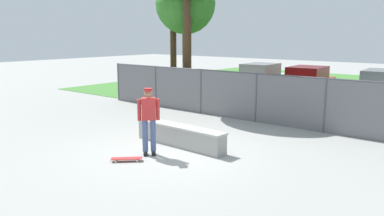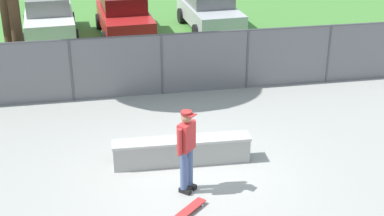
# 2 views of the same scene
# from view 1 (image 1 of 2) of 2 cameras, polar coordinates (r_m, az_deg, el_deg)

# --- Properties ---
(ground_plane) EXTENTS (80.00, 80.00, 0.00)m
(ground_plane) POSITION_cam_1_polar(r_m,az_deg,el_deg) (10.96, -3.07, -6.38)
(ground_plane) COLOR #9E9E99
(grass_strip) EXTENTS (27.63, 20.00, 0.02)m
(grass_strip) POSITION_cam_1_polar(r_m,az_deg,el_deg) (24.11, 21.58, 2.35)
(grass_strip) COLOR #478438
(grass_strip) RESTS_ON ground
(concrete_ledge) EXTENTS (3.18, 0.60, 0.62)m
(concrete_ledge) POSITION_cam_1_polar(r_m,az_deg,el_deg) (11.35, -1.83, -4.12)
(concrete_ledge) COLOR #999993
(concrete_ledge) RESTS_ON ground
(skateboarder) EXTENTS (0.45, 0.46, 1.84)m
(skateboarder) POSITION_cam_1_polar(r_m,az_deg,el_deg) (10.42, -6.45, -1.48)
(skateboarder) COLOR black
(skateboarder) RESTS_ON ground
(skateboard) EXTENTS (0.72, 0.70, 0.09)m
(skateboard) POSITION_cam_1_polar(r_m,az_deg,el_deg) (10.20, -9.69, -7.42)
(skateboard) COLOR red
(skateboard) RESTS_ON ground
(chainlink_fence) EXTENTS (15.70, 0.07, 1.86)m
(chainlink_fence) POSITION_cam_1_polar(r_m,az_deg,el_deg) (14.54, 9.50, 1.83)
(chainlink_fence) COLOR #4C4C51
(chainlink_fence) RESTS_ON ground
(tree_near_right) EXTENTS (2.89, 2.89, 6.16)m
(tree_near_right) POSITION_cam_1_polar(r_m,az_deg,el_deg) (19.08, -0.98, 15.10)
(tree_near_right) COLOR brown
(tree_near_right) RESTS_ON ground
(car_white) EXTENTS (2.20, 4.30, 1.66)m
(car_white) POSITION_cam_1_polar(r_m,az_deg,el_deg) (21.94, 9.97, 4.37)
(car_white) COLOR silver
(car_white) RESTS_ON ground
(car_red) EXTENTS (2.20, 4.30, 1.66)m
(car_red) POSITION_cam_1_polar(r_m,az_deg,el_deg) (20.38, 16.61, 3.60)
(car_red) COLOR #B21E1E
(car_red) RESTS_ON ground
(car_silver) EXTENTS (2.20, 4.30, 1.66)m
(car_silver) POSITION_cam_1_polar(r_m,az_deg,el_deg) (19.60, 26.37, 2.65)
(car_silver) COLOR #B7BABF
(car_silver) RESTS_ON ground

